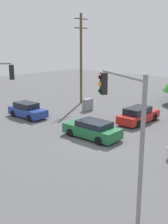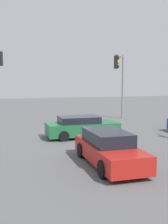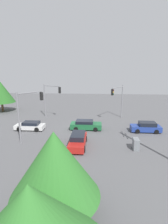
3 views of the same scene
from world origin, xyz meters
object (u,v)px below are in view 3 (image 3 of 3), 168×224
Objects in this scene: sedan_red at (78,140)px; traffic_signal_aux at (118,96)px; sedan_white at (30,126)px; electrical_cabinet at (136,144)px; traffic_signal_main at (51,95)px; traffic_signal_cross at (28,107)px; sedan_green at (86,125)px; sedan_blue at (146,127)px.

sedan_red is 0.80× the size of traffic_signal_aux.
electrical_cabinet reaches higher than sedan_white.
traffic_signal_main reaches higher than sedan_red.
traffic_signal_main is 10.77m from traffic_signal_cross.
sedan_green is 0.75× the size of traffic_signal_main.
sedan_white is 15.18m from electrical_cabinet.
sedan_red reaches higher than sedan_blue.
sedan_white is (0.85, -8.16, -0.07)m from sedan_green.
sedan_green is 1.10× the size of sedan_blue.
sedan_blue is (0.44, 8.61, 0.02)m from sedan_green.
sedan_white is 16.77m from sedan_blue.
traffic_signal_cross is 16.02m from traffic_signal_aux.
traffic_signal_main is at bearing -57.99° from traffic_signal_aux.
sedan_red is 6.48m from electrical_cabinet.
traffic_signal_aux is at bearing -176.92° from electrical_cabinet.
traffic_signal_main reaches higher than sedan_blue.
traffic_signal_aux is at bearing 138.83° from sedan_green.
sedan_white is at bearing -33.81° from sedan_red.
sedan_green is 8.62m from sedan_blue.
traffic_signal_aux reaches higher than sedan_blue.
sedan_red is at bearing 121.29° from sedan_blue.
traffic_signal_main is at bearing -62.53° from sedan_red.
sedan_blue is 17.16m from traffic_signal_main.
traffic_signal_aux is at bearing -62.81° from sedan_white.
sedan_red is 9.22m from sedan_white.
traffic_signal_main is 1.02× the size of traffic_signal_aux.
traffic_signal_main is (-6.18, -6.82, 3.53)m from sedan_green.
sedan_red is at bearing -123.81° from sedan_white.
sedan_blue is 8.06m from traffic_signal_aux.
electrical_cabinet is at bearing 176.27° from sedan_red.
sedan_white is at bearing -111.45° from electrical_cabinet.
traffic_signal_main is at bearing 33.98° from traffic_signal_cross.
traffic_signal_cross reaches higher than sedan_blue.
sedan_green is (-5.98, 0.50, -0.04)m from sedan_red.
sedan_white is 0.70× the size of traffic_signal_aux.
traffic_signal_aux is (-6.50, -3.31, 3.42)m from sedan_blue.
traffic_signal_cross is (-1.39, -6.17, 3.53)m from sedan_red.
traffic_signal_cross reaches higher than electrical_cabinet.
sedan_red is 13.79m from traffic_signal_aux.
traffic_signal_main is at bearing -10.77° from sedan_white.
traffic_signal_cross is at bearing -59.22° from traffic_signal_main.
electrical_cabinet is at bearing -14.58° from traffic_signal_main.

